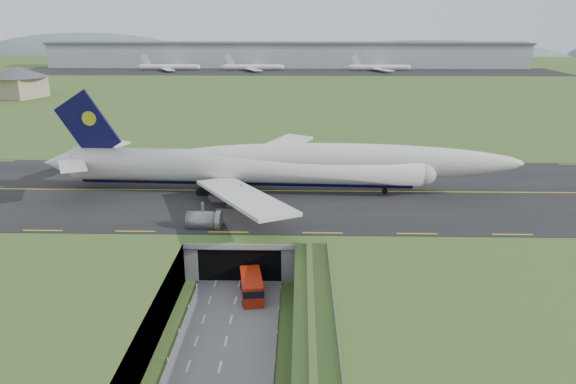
{
  "coord_description": "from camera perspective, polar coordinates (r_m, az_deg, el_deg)",
  "views": [
    {
      "loc": [
        8.69,
        -65.72,
        36.83
      ],
      "look_at": [
        6.69,
        20.0,
        10.0
      ],
      "focal_mm": 35.0,
      "sensor_mm": 36.0,
      "label": 1
    }
  ],
  "objects": [
    {
      "name": "trench_road",
      "position": [
        69.38,
        -6.27,
        -14.71
      ],
      "size": [
        12.0,
        75.0,
        0.2
      ],
      "primitive_type": "cube",
      "color": "slate",
      "rests_on": "ground"
    },
    {
      "name": "tunnel_portal",
      "position": [
        89.4,
        -4.35,
        -4.68
      ],
      "size": [
        17.0,
        22.3,
        6.0
      ],
      "color": "gray",
      "rests_on": "ground"
    },
    {
      "name": "cargo_terminal",
      "position": [
        365.96,
        -0.05,
        13.79
      ],
      "size": [
        320.0,
        67.0,
        15.6
      ],
      "color": "#B2B2B2",
      "rests_on": "ground"
    },
    {
      "name": "distant_hills",
      "position": [
        500.51,
        7.91,
        12.53
      ],
      "size": [
        700.0,
        91.0,
        60.0
      ],
      "color": "slate",
      "rests_on": "ground"
    },
    {
      "name": "service_building",
      "position": [
        249.46,
        -25.69,
        10.27
      ],
      "size": [
        28.87,
        28.87,
        12.24
      ],
      "rotation": [
        0.0,
        0.0,
        -0.36
      ],
      "color": "tan",
      "rests_on": "ground"
    },
    {
      "name": "shuttle_tram",
      "position": [
        77.77,
        -3.72,
        -9.54
      ],
      "size": [
        3.97,
        7.82,
        3.05
      ],
      "rotation": [
        0.0,
        0.0,
        0.16
      ],
      "color": "#B4200C",
      "rests_on": "ground"
    },
    {
      "name": "jumbo_jet",
      "position": [
        101.69,
        -1.02,
        2.72
      ],
      "size": [
        87.65,
        57.53,
        19.05
      ],
      "rotation": [
        0.0,
        0.0,
        -0.05
      ],
      "color": "silver",
      "rests_on": "ground"
    },
    {
      "name": "airfield_deck",
      "position": [
        74.42,
        -5.6,
        -9.75
      ],
      "size": [
        800.0,
        800.0,
        6.0
      ],
      "primitive_type": "cube",
      "color": "gray",
      "rests_on": "ground"
    },
    {
      "name": "taxiway",
      "position": [
        103.76,
        -3.53,
        0.1
      ],
      "size": [
        800.0,
        44.0,
        0.18
      ],
      "primitive_type": "cube",
      "color": "black",
      "rests_on": "airfield_deck"
    },
    {
      "name": "ground",
      "position": [
        75.84,
        -5.53,
        -11.77
      ],
      "size": [
        900.0,
        900.0,
        0.0
      ],
      "primitive_type": "plane",
      "color": "#3A5B24",
      "rests_on": "ground"
    },
    {
      "name": "guideway",
      "position": [
        56.31,
        3.61,
        -16.69
      ],
      "size": [
        3.0,
        53.0,
        7.05
      ],
      "color": "#A8A8A3",
      "rests_on": "ground"
    }
  ]
}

